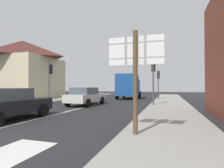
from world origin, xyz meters
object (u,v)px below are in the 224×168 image
sedan_far (86,96)px  traffic_light_far_right (158,78)px  traffic_light_near_right (153,72)px  traffic_light_near_left (50,74)px  route_sign_post (135,71)px  delivery_truck (128,86)px  sedan_near (7,104)px

sedan_far → traffic_light_far_right: 9.92m
traffic_light_far_right → traffic_light_near_right: (-0.00, -7.28, 0.19)m
traffic_light_far_right → traffic_light_near_left: 11.99m
sedan_far → traffic_light_near_right: size_ratio=1.18×
sedan_far → route_sign_post: bearing=-55.7°
delivery_truck → route_sign_post: bearing=-77.1°
traffic_light_near_right → traffic_light_near_left: 9.66m
delivery_truck → traffic_light_near_right: (3.72, -8.04, 1.04)m
route_sign_post → traffic_light_near_left: size_ratio=0.88×
route_sign_post → traffic_light_near_right: traffic_light_near_right is taller
sedan_near → traffic_light_near_left: (-3.75, 8.17, 1.94)m
sedan_far → traffic_light_near_left: (-4.23, 1.01, 1.94)m
delivery_truck → traffic_light_far_right: traffic_light_far_right is taller
sedan_near → delivery_truck: (2.18, 16.03, 0.89)m
sedan_far → traffic_light_near_left: size_ratio=1.17×
route_sign_post → traffic_light_near_left: (-9.84, 9.24, 0.70)m
sedan_near → route_sign_post: size_ratio=1.31×
sedan_near → delivery_truck: bearing=82.2°
sedan_far → delivery_truck: 9.08m
sedan_near → traffic_light_near_left: 9.20m
sedan_near → sedan_far: bearing=86.2°
traffic_light_near_right → traffic_light_near_left: traffic_light_near_left is taller
sedan_near → sedan_far: (0.48, 7.16, 0.00)m
route_sign_post → traffic_light_near_right: (-0.18, 9.06, 0.68)m
delivery_truck → traffic_light_near_right: traffic_light_near_right is taller
sedan_near → sedan_far: same height
delivery_truck → route_sign_post: 17.54m
delivery_truck → traffic_light_near_left: 9.90m
route_sign_post → sedan_far: bearing=124.3°
sedan_far → delivery_truck: bearing=79.1°
sedan_near → route_sign_post: route_sign_post is taller
sedan_near → sedan_far: 7.18m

